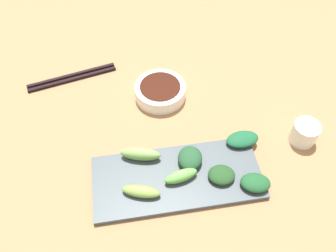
{
  "coord_description": "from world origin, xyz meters",
  "views": [
    {
      "loc": [
        0.45,
        -0.07,
        0.66
      ],
      "look_at": [
        -0.02,
        0.01,
        0.05
      ],
      "focal_mm": 37.09,
      "sensor_mm": 36.0,
      "label": 1
    }
  ],
  "objects_px": {
    "serving_plate": "(177,178)",
    "chopsticks": "(72,77)",
    "tea_cup": "(304,133)",
    "sauce_bowl": "(160,91)"
  },
  "relations": [
    {
      "from": "tea_cup",
      "to": "serving_plate",
      "type": "bearing_deg",
      "value": -79.48
    },
    {
      "from": "chopsticks",
      "to": "sauce_bowl",
      "type": "bearing_deg",
      "value": 53.1
    },
    {
      "from": "serving_plate",
      "to": "tea_cup",
      "type": "distance_m",
      "value": 0.3
    },
    {
      "from": "serving_plate",
      "to": "sauce_bowl",
      "type": "bearing_deg",
      "value": -179.89
    },
    {
      "from": "sauce_bowl",
      "to": "chopsticks",
      "type": "distance_m",
      "value": 0.24
    },
    {
      "from": "chopsticks",
      "to": "tea_cup",
      "type": "distance_m",
      "value": 0.59
    },
    {
      "from": "serving_plate",
      "to": "tea_cup",
      "type": "relative_size",
      "value": 6.02
    },
    {
      "from": "serving_plate",
      "to": "chopsticks",
      "type": "bearing_deg",
      "value": -147.07
    },
    {
      "from": "serving_plate",
      "to": "chopsticks",
      "type": "distance_m",
      "value": 0.4
    },
    {
      "from": "serving_plate",
      "to": "tea_cup",
      "type": "height_order",
      "value": "tea_cup"
    }
  ]
}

